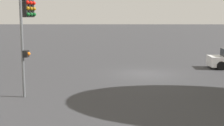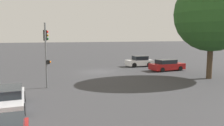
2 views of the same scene
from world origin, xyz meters
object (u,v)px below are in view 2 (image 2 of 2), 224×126
at_px(street_tree, 212,14).
at_px(crossing_car_0, 139,61).
at_px(traffic_signal, 46,41).
at_px(parked_car_0, 8,99).
at_px(crossing_car_1, 167,65).

xyz_separation_m(street_tree, crossing_car_0, (2.24, -11.06, -5.99)).
height_order(street_tree, traffic_signal, street_tree).
distance_m(street_tree, crossing_car_0, 12.78).
relative_size(crossing_car_0, parked_car_0, 0.83).
bearing_deg(traffic_signal, street_tree, -4.80).
distance_m(crossing_car_0, crossing_car_1, 5.03).
bearing_deg(crossing_car_1, crossing_car_0, 104.17).
xyz_separation_m(crossing_car_1, parked_car_0, (18.25, 9.22, -0.05)).
relative_size(street_tree, parked_car_0, 2.27).
height_order(traffic_signal, parked_car_0, traffic_signal).
height_order(traffic_signal, crossing_car_0, traffic_signal).
distance_m(crossing_car_1, parked_car_0, 20.45).
distance_m(street_tree, crossing_car_1, 8.71).
bearing_deg(street_tree, crossing_car_1, -82.26).
distance_m(street_tree, parked_car_0, 20.26).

